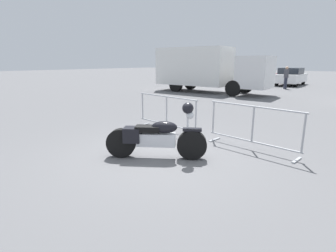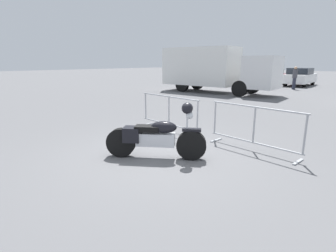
# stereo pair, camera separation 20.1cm
# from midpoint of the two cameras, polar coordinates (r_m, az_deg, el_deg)

# --- Properties ---
(ground_plane) EXTENTS (120.00, 120.00, 0.00)m
(ground_plane) POSITION_cam_midpoint_polar(r_m,az_deg,el_deg) (5.94, -2.41, -6.57)
(ground_plane) COLOR #5B5B5E
(motorcycle) EXTENTS (1.89, 1.43, 1.25)m
(motorcycle) POSITION_cam_midpoint_polar(r_m,az_deg,el_deg) (5.69, -3.64, -2.46)
(motorcycle) COLOR black
(motorcycle) RESTS_ON ground
(crowd_barrier_near) EXTENTS (2.36, 0.61, 1.07)m
(crowd_barrier_near) POSITION_cam_midpoint_polar(r_m,az_deg,el_deg) (7.93, -1.04, 2.87)
(crowd_barrier_near) COLOR #9EA0A5
(crowd_barrier_near) RESTS_ON ground
(crowd_barrier_far) EXTENTS (2.36, 0.61, 1.07)m
(crowd_barrier_far) POSITION_cam_midpoint_polar(r_m,az_deg,el_deg) (6.50, 17.10, -0.24)
(crowd_barrier_far) COLOR #9EA0A5
(crowd_barrier_far) RESTS_ON ground
(box_truck) EXTENTS (7.84, 2.78, 2.98)m
(box_truck) POSITION_cam_midpoint_polar(r_m,az_deg,el_deg) (18.25, 7.82, 12.43)
(box_truck) COLOR white
(box_truck) RESTS_ON ground
(parked_car_black) EXTENTS (2.05, 4.59, 1.53)m
(parked_car_black) POSITION_cam_midpoint_polar(r_m,az_deg,el_deg) (28.75, 9.49, 11.16)
(parked_car_black) COLOR black
(parked_car_black) RESTS_ON ground
(parked_car_blue) EXTENTS (2.02, 4.51, 1.50)m
(parked_car_blue) POSITION_cam_midpoint_polar(r_m,az_deg,el_deg) (27.69, 14.44, 10.79)
(parked_car_blue) COLOR #284799
(parked_car_blue) RESTS_ON ground
(parked_car_maroon) EXTENTS (1.81, 4.04, 1.35)m
(parked_car_maroon) POSITION_cam_midpoint_polar(r_m,az_deg,el_deg) (27.10, 19.92, 10.18)
(parked_car_maroon) COLOR maroon
(parked_car_maroon) RESTS_ON ground
(parked_car_white) EXTENTS (2.03, 4.53, 1.51)m
(parked_car_white) POSITION_cam_midpoint_polar(r_m,az_deg,el_deg) (25.75, 24.97, 9.75)
(parked_car_white) COLOR white
(parked_car_white) RESTS_ON ground
(pedestrian) EXTENTS (0.46, 0.46, 1.69)m
(pedestrian) POSITION_cam_midpoint_polar(r_m,az_deg,el_deg) (22.16, 24.08, 9.76)
(pedestrian) COLOR #262838
(pedestrian) RESTS_ON ground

